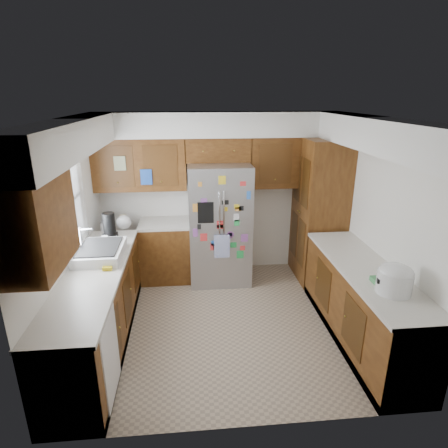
% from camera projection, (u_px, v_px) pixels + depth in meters
% --- Properties ---
extents(floor, '(3.60, 3.60, 0.00)m').
position_uv_depth(floor, '(228.00, 321.00, 4.76)').
color(floor, tan).
rests_on(floor, ground).
extents(room_shell, '(3.64, 3.24, 2.52)m').
position_uv_depth(room_shell, '(216.00, 175.00, 4.49)').
color(room_shell, white).
rests_on(room_shell, ground).
extents(left_counter_run, '(1.36, 3.20, 0.92)m').
position_uv_depth(left_counter_run, '(116.00, 296.00, 4.52)').
color(left_counter_run, '#45240D').
rests_on(left_counter_run, ground).
extents(right_counter_run, '(0.63, 2.25, 0.92)m').
position_uv_depth(right_counter_run, '(361.00, 307.00, 4.31)').
color(right_counter_run, '#45240D').
rests_on(right_counter_run, ground).
extents(pantry, '(0.60, 0.90, 2.15)m').
position_uv_depth(pantry, '(319.00, 211.00, 5.62)').
color(pantry, '#45240D').
rests_on(pantry, ground).
extents(fridge, '(0.90, 0.79, 1.80)m').
position_uv_depth(fridge, '(219.00, 224.00, 5.59)').
color(fridge, '#98999D').
rests_on(fridge, ground).
extents(bridge_cabinet, '(0.96, 0.34, 0.35)m').
position_uv_depth(bridge_cabinet, '(218.00, 149.00, 5.45)').
color(bridge_cabinet, '#45240D').
rests_on(bridge_cabinet, fridge).
extents(fridge_top_items, '(0.66, 0.29, 0.27)m').
position_uv_depth(fridge_top_items, '(222.00, 128.00, 5.35)').
color(fridge_top_items, blue).
rests_on(fridge_top_items, bridge_cabinet).
extents(sink_assembly, '(0.52, 0.75, 0.37)m').
position_uv_depth(sink_assembly, '(100.00, 252.00, 4.39)').
color(sink_assembly, white).
rests_on(sink_assembly, left_counter_run).
extents(left_counter_clutter, '(0.40, 0.86, 0.38)m').
position_uv_depth(left_counter_clutter, '(114.00, 225.00, 5.08)').
color(left_counter_clutter, black).
rests_on(left_counter_clutter, left_counter_run).
extents(rice_cooker, '(0.34, 0.33, 0.29)m').
position_uv_depth(rice_cooker, '(395.00, 278.00, 3.58)').
color(rice_cooker, white).
rests_on(rice_cooker, right_counter_run).
extents(paper_towel, '(0.11, 0.11, 0.25)m').
position_uv_depth(paper_towel, '(383.00, 280.00, 3.60)').
color(paper_towel, white).
rests_on(paper_towel, right_counter_run).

